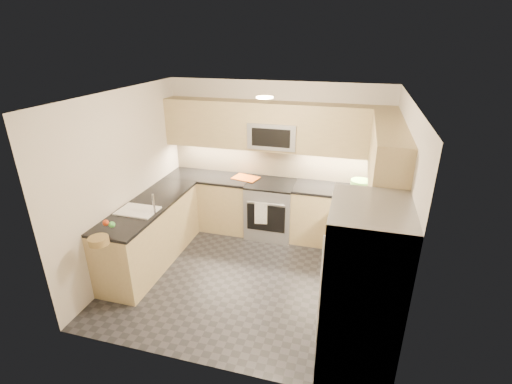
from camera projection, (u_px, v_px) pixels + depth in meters
name	position (u px, v px, depth m)	size (l,w,h in m)	color
floor	(249.00, 276.00, 5.24)	(3.60, 3.20, 0.00)	black
ceiling	(248.00, 96.00, 4.26)	(3.60, 3.20, 0.02)	beige
wall_back	(276.00, 158.00, 6.17)	(3.60, 0.02, 2.50)	beige
wall_front	(198.00, 263.00, 3.33)	(3.60, 0.02, 2.50)	beige
wall_left	(126.00, 182.00, 5.19)	(0.02, 3.20, 2.50)	beige
wall_right	(397.00, 211.00, 4.31)	(0.02, 3.20, 2.50)	beige
base_cab_back_left	(211.00, 202.00, 6.49)	(1.42, 0.60, 0.90)	tan
base_cab_back_right	(337.00, 217.00, 5.95)	(1.42, 0.60, 0.90)	tan
base_cab_right	(363.00, 259.00, 4.83)	(0.60, 1.70, 0.90)	tan
base_cab_peninsula	(151.00, 234.00, 5.43)	(0.60, 2.00, 0.90)	tan
countertop_back_left	(209.00, 177.00, 6.30)	(1.42, 0.63, 0.04)	black
countertop_back_right	(340.00, 190.00, 5.77)	(1.42, 0.63, 0.04)	black
countertop_right	(367.00, 227.00, 4.65)	(0.63, 1.70, 0.04)	black
countertop_peninsula	(148.00, 205.00, 5.25)	(0.63, 2.00, 0.04)	black
upper_cab_back	(274.00, 126.00, 5.79)	(3.60, 0.35, 0.75)	tan
upper_cab_right	(387.00, 156.00, 4.37)	(0.35, 1.95, 0.75)	tan
backsplash_back	(276.00, 162.00, 6.19)	(3.60, 0.01, 0.51)	tan
backsplash_right	(393.00, 200.00, 4.73)	(0.01, 2.30, 0.51)	tan
gas_range	(271.00, 209.00, 6.20)	(0.76, 0.65, 0.91)	#999AA0
range_cooktop	(271.00, 184.00, 6.02)	(0.76, 0.65, 0.03)	black
oven_door_glass	(266.00, 218.00, 5.90)	(0.62, 0.02, 0.45)	black
oven_handle	(266.00, 203.00, 5.78)	(0.02, 0.02, 0.60)	#B2B5BA
microwave	(274.00, 135.00, 5.82)	(0.76, 0.40, 0.40)	#A4A5AC
microwave_door	(271.00, 138.00, 5.64)	(0.60, 0.01, 0.28)	black
refrigerator	(361.00, 292.00, 3.51)	(0.70, 0.90, 1.80)	#919398
fridge_handle_left	(320.00, 292.00, 3.43)	(0.02, 0.02, 1.20)	#B2B5BA
fridge_handle_right	(324.00, 270.00, 3.75)	(0.02, 0.02, 1.20)	#B2B5BA
sink_basin	(138.00, 215.00, 5.04)	(0.52, 0.38, 0.16)	white
faucet	(154.00, 204.00, 4.90)	(0.03, 0.03, 0.28)	silver
utensil_bowl	(360.00, 185.00, 5.67)	(0.29, 0.29, 0.17)	#6FB94F
cutting_board	(246.00, 178.00, 6.18)	(0.42, 0.29, 0.01)	orange
fruit_basket	(99.00, 241.00, 4.22)	(0.23, 0.23, 0.08)	olive
fruit_apple	(106.00, 223.00, 4.47)	(0.08, 0.08, 0.08)	#C23C16
fruit_pear	(112.00, 225.00, 4.43)	(0.08, 0.08, 0.08)	green
dish_towel_check	(261.00, 213.00, 5.85)	(0.20, 0.02, 0.37)	white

